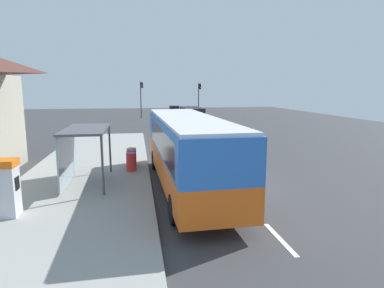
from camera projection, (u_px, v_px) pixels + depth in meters
The scene contains 20 objects.
ground_plane at pixel (182, 139), 29.22m from camera, with size 56.00×92.00×0.04m, color #38383A.
sidewalk_platform at pixel (87, 176), 16.49m from camera, with size 6.20×30.00×0.18m, color #999993.
lane_stripe_seg_0 at pixel (280, 239), 9.81m from camera, with size 0.16×2.20×0.01m, color silver.
lane_stripe_seg_1 at pixel (232, 189), 14.67m from camera, with size 0.16×2.20×0.01m, color silver.
lane_stripe_seg_2 at pixel (208, 164), 19.53m from camera, with size 0.16×2.20×0.01m, color silver.
lane_stripe_seg_3 at pixel (194, 149), 24.39m from camera, with size 0.16×2.20×0.01m, color silver.
lane_stripe_seg_4 at pixel (184, 139), 29.26m from camera, with size 0.16×2.20×0.01m, color silver.
lane_stripe_seg_5 at pixel (177, 131), 34.12m from camera, with size 0.16×2.20×0.01m, color silver.
lane_stripe_seg_6 at pixel (172, 126), 38.98m from camera, with size 0.16×2.20×0.01m, color silver.
lane_stripe_seg_7 at pixel (168, 122), 43.84m from camera, with size 0.16×2.20×0.01m, color silver.
bus at pixel (187, 148), 14.44m from camera, with size 2.81×11.07×3.21m.
white_van at pixel (192, 116), 36.74m from camera, with size 2.06×5.21×2.30m.
sedan_near at pixel (174, 110), 55.09m from camera, with size 1.99×4.47×1.52m.
ticket_machine at pixel (8, 187), 10.97m from camera, with size 0.66×0.76×1.94m.
recycling_bin_red at pixel (131, 162), 17.10m from camera, with size 0.52×0.52×0.95m, color red.
recycling_bin_blue at pixel (131, 159), 17.78m from camera, with size 0.52×0.52×0.95m, color blue.
recycling_bin_orange at pixel (132, 156), 18.46m from camera, with size 0.52×0.52×0.95m, color orange.
traffic_light_near_side at pixel (199, 95), 49.65m from camera, with size 0.49×0.28×5.15m.
traffic_light_far_side at pixel (141, 94), 49.01m from camera, with size 0.49×0.28×5.35m.
bus_shelter at pixel (79, 141), 14.66m from camera, with size 1.80×4.00×2.50m.
Camera 1 is at (-3.85, -14.64, 4.44)m, focal length 30.89 mm.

